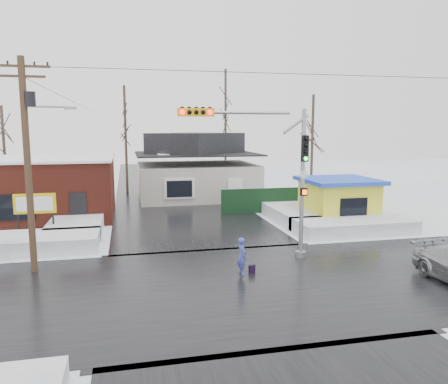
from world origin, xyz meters
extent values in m
plane|color=white|center=(0.00, 0.00, 0.00)|extent=(120.00, 120.00, 0.00)
cube|color=black|center=(0.00, 0.00, 0.01)|extent=(10.00, 120.00, 0.02)
cube|color=black|center=(0.00, 0.00, 0.01)|extent=(120.00, 10.00, 0.02)
cube|color=white|center=(-9.00, 7.00, 0.40)|extent=(7.00, 3.00, 0.80)
cube|color=white|center=(9.00, 7.00, 0.40)|extent=(7.00, 3.00, 0.80)
cube|color=white|center=(-7.00, 12.00, 0.40)|extent=(3.00, 8.00, 0.80)
cube|color=white|center=(7.00, 12.00, 0.40)|extent=(3.00, 8.00, 0.80)
cylinder|color=gray|center=(4.00, 3.00, 3.50)|extent=(0.20, 0.20, 7.00)
cylinder|color=gray|center=(4.00, 3.00, 0.15)|extent=(0.50, 0.50, 0.30)
cylinder|color=gray|center=(1.00, 3.00, 6.80)|extent=(4.60, 0.14, 0.14)
cube|color=gold|center=(-1.00, 3.00, 6.80)|extent=(1.60, 0.28, 0.35)
sphere|color=#FF0C0C|center=(-1.60, 2.84, 6.80)|extent=(0.20, 0.20, 0.20)
sphere|color=#FF0C0C|center=(-0.40, 2.84, 6.80)|extent=(0.20, 0.20, 0.20)
cube|color=black|center=(4.00, 2.80, 5.20)|extent=(0.30, 0.22, 1.20)
sphere|color=#0CE533|center=(4.00, 2.66, 4.75)|extent=(0.18, 0.18, 0.18)
cube|color=black|center=(4.00, 2.80, 3.20)|extent=(0.30, 0.20, 0.35)
cylinder|color=#382619|center=(-8.00, 3.50, 4.50)|extent=(0.28, 0.28, 9.00)
cube|color=#382619|center=(-8.00, 3.50, 8.60)|extent=(2.20, 0.10, 0.10)
cube|color=#382619|center=(-8.00, 3.50, 8.20)|extent=(1.80, 0.10, 0.10)
cylinder|color=black|center=(-7.75, 3.50, 7.30)|extent=(0.44, 0.44, 0.60)
cylinder|color=gray|center=(-7.10, 3.50, 7.00)|extent=(1.80, 0.08, 0.08)
cube|color=gray|center=(-6.20, 3.50, 6.95)|extent=(0.50, 0.22, 0.12)
cube|color=maroon|center=(-11.00, 16.00, 2.00)|extent=(12.00, 8.00, 4.00)
cube|color=white|center=(-11.00, 16.00, 4.05)|extent=(12.20, 8.20, 0.15)
cube|color=black|center=(-11.00, 11.98, 1.40)|extent=(3.00, 0.08, 1.60)
cube|color=black|center=(-7.00, 11.98, 1.10)|extent=(1.00, 0.08, 2.20)
cylinder|color=black|center=(-9.90, 9.50, 0.90)|extent=(0.10, 0.10, 1.80)
cylinder|color=black|center=(-8.10, 9.50, 0.90)|extent=(0.10, 0.10, 1.80)
cube|color=gold|center=(-9.00, 9.50, 2.00)|extent=(2.20, 0.18, 1.10)
cube|color=white|center=(-9.00, 9.39, 2.00)|extent=(1.90, 0.02, 0.80)
cube|color=beige|center=(2.00, 22.00, 1.50)|extent=(10.00, 8.00, 3.00)
cube|color=black|center=(2.00, 22.00, 3.90)|extent=(10.40, 8.40, 0.12)
pyramid|color=black|center=(2.00, 22.00, 4.86)|extent=(9.00, 7.00, 1.80)
cube|color=maroon|center=(5.20, 23.00, 4.90)|extent=(0.70, 0.70, 1.40)
cube|color=white|center=(0.00, 17.95, 1.40)|extent=(2.40, 0.12, 1.60)
cube|color=yellow|center=(9.50, 10.00, 1.30)|extent=(4.00, 4.00, 2.60)
cube|color=#193FBF|center=(9.50, 10.00, 2.75)|extent=(4.60, 4.60, 0.25)
cube|color=black|center=(9.50, 7.97, 1.30)|extent=(1.80, 0.06, 1.20)
cube|color=black|center=(6.50, 14.00, 0.90)|extent=(8.00, 0.12, 1.80)
cylinder|color=#332821|center=(-4.00, 26.00, 5.00)|extent=(0.24, 0.24, 10.00)
cylinder|color=#332821|center=(6.00, 28.00, 6.00)|extent=(0.24, 0.24, 12.00)
cylinder|color=#332821|center=(12.00, 20.00, 4.50)|extent=(0.24, 0.24, 9.00)
cylinder|color=#332821|center=(-14.00, 24.00, 4.00)|extent=(0.24, 0.24, 8.00)
imported|color=#3C4AA9|center=(0.62, 1.19, 0.80)|extent=(0.43, 0.61, 1.59)
cube|color=black|center=(1.07, 1.24, 0.17)|extent=(0.30, 0.21, 0.35)
camera|label=1|loc=(-3.98, -15.92, 6.13)|focal=35.00mm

